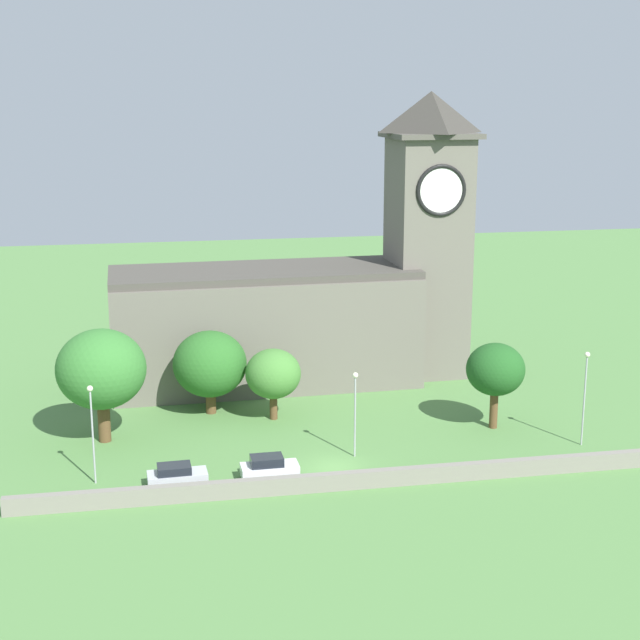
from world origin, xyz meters
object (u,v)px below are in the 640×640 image
(streetlamp_west_end, at_px, (92,419))
(streetlamp_west_mid, at_px, (355,401))
(tree_by_tower, at_px, (495,370))
(car_silver, at_px, (177,475))
(tree_churchyard, at_px, (210,364))
(church, at_px, (312,299))
(car_white, at_px, (269,468))
(streetlamp_central, at_px, (585,384))
(tree_riverside_west, at_px, (273,374))
(tree_riverside_east, at_px, (101,370))

(streetlamp_west_end, xyz_separation_m, streetlamp_west_mid, (19.85, 1.56, -0.34))
(streetlamp_west_end, bearing_deg, tree_by_tower, 9.86)
(car_silver, height_order, streetlamp_west_mid, streetlamp_west_mid)
(streetlamp_west_mid, bearing_deg, tree_churchyard, 129.74)
(tree_by_tower, bearing_deg, streetlamp_west_mid, -162.33)
(church, distance_m, car_white, 26.48)
(streetlamp_west_mid, height_order, streetlamp_central, streetlamp_central)
(car_silver, relative_size, tree_riverside_west, 0.69)
(car_silver, bearing_deg, streetlamp_central, 3.89)
(streetlamp_west_mid, bearing_deg, tree_riverside_west, 117.31)
(tree_riverside_east, bearing_deg, tree_by_tower, -5.10)
(streetlamp_west_end, distance_m, tree_by_tower, 33.42)
(car_silver, xyz_separation_m, streetlamp_west_end, (-5.86, 1.65, 4.12))
(tree_churchyard, bearing_deg, car_white, -78.82)
(car_white, height_order, tree_churchyard, tree_churchyard)
(streetlamp_west_end, height_order, streetlamp_west_mid, streetlamp_west_end)
(church, xyz_separation_m, car_silver, (-14.40, -24.22, -7.33))
(church, distance_m, tree_riverside_west, 13.10)
(tree_churchyard, bearing_deg, tree_riverside_west, -26.49)
(car_white, xyz_separation_m, tree_churchyard, (-3.11, 15.75, 3.61))
(car_white, height_order, tree_riverside_west, tree_riverside_west)
(streetlamp_west_end, bearing_deg, tree_riverside_east, 87.30)
(tree_churchyard, bearing_deg, streetlamp_west_mid, -50.26)
(car_white, bearing_deg, tree_riverside_east, 139.67)
(car_white, height_order, tree_by_tower, tree_by_tower)
(church, distance_m, car_silver, 29.12)
(tree_by_tower, distance_m, tree_riverside_east, 32.67)
(streetlamp_central, relative_size, tree_riverside_east, 0.83)
(car_silver, distance_m, car_white, 6.76)
(car_white, xyz_separation_m, streetlamp_central, (25.92, 2.30, 4.22))
(tree_riverside_west, bearing_deg, streetlamp_west_mid, -62.69)
(car_silver, height_order, tree_by_tower, tree_by_tower)
(tree_riverside_west, bearing_deg, streetlamp_west_end, -142.41)
(tree_by_tower, bearing_deg, tree_riverside_west, 162.68)
(streetlamp_west_end, height_order, tree_riverside_east, tree_riverside_east)
(car_white, distance_m, streetlamp_central, 26.37)
(tree_by_tower, bearing_deg, tree_riverside_east, 174.90)
(tree_by_tower, distance_m, tree_riverside_west, 19.04)
(tree_by_tower, bearing_deg, streetlamp_west_end, -170.14)
(car_white, xyz_separation_m, tree_riverside_west, (2.17, 13.12, 3.18))
(church, xyz_separation_m, tree_by_tower, (12.67, -16.84, -3.01))
(car_white, bearing_deg, tree_riverside_west, 80.62)
(streetlamp_west_end, distance_m, tree_riverside_east, 8.72)
(tree_by_tower, bearing_deg, tree_churchyard, 160.52)
(car_white, relative_size, tree_riverside_west, 0.68)
(car_silver, bearing_deg, streetlamp_west_mid, 12.93)
(car_white, relative_size, streetlamp_central, 0.55)
(church, bearing_deg, tree_churchyard, -141.51)
(streetlamp_central, height_order, tree_by_tower, streetlamp_central)
(car_silver, distance_m, streetlamp_central, 33.04)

